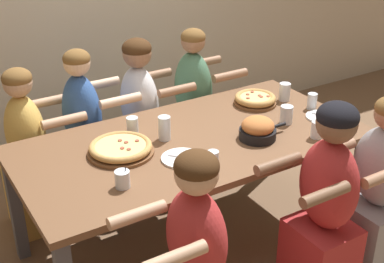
% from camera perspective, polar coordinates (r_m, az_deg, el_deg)
% --- Properties ---
extents(ground_plane, '(18.00, 18.00, 0.00)m').
position_cam_1_polar(ground_plane, '(3.55, 0.00, -11.80)').
color(ground_plane, brown).
rests_on(ground_plane, ground).
extents(dining_table, '(2.05, 1.02, 0.76)m').
position_cam_1_polar(dining_table, '(3.17, 0.00, -2.02)').
color(dining_table, brown).
rests_on(dining_table, ground).
extents(pizza_board_main, '(0.29, 0.29, 0.06)m').
position_cam_1_polar(pizza_board_main, '(3.61, 6.76, 3.42)').
color(pizza_board_main, brown).
rests_on(pizza_board_main, dining_table).
extents(pizza_board_second, '(0.37, 0.37, 0.06)m').
position_cam_1_polar(pizza_board_second, '(2.99, -7.62, -1.79)').
color(pizza_board_second, brown).
rests_on(pizza_board_second, dining_table).
extents(skillet_bowl, '(0.32, 0.22, 0.14)m').
position_cam_1_polar(skillet_bowl, '(3.14, 7.04, 0.25)').
color(skillet_bowl, black).
rests_on(skillet_bowl, dining_table).
extents(empty_plate_a, '(0.19, 0.19, 0.02)m').
position_cam_1_polar(empty_plate_a, '(3.50, 13.60, 1.54)').
color(empty_plate_a, white).
rests_on(empty_plate_a, dining_table).
extents(empty_plate_b, '(0.23, 0.23, 0.02)m').
position_cam_1_polar(empty_plate_b, '(2.92, -1.08, -2.88)').
color(empty_plate_b, white).
rests_on(empty_plate_b, dining_table).
extents(cocktail_glass_blue, '(0.08, 0.08, 0.11)m').
position_cam_1_polar(cocktail_glass_blue, '(2.68, -7.43, -5.15)').
color(cocktail_glass_blue, silver).
rests_on(cocktail_glass_blue, dining_table).
extents(drinking_glass_a, '(0.07, 0.07, 0.10)m').
position_cam_1_polar(drinking_glass_a, '(3.22, 13.17, 0.11)').
color(drinking_glass_a, silver).
rests_on(drinking_glass_a, dining_table).
extents(drinking_glass_b, '(0.07, 0.07, 0.15)m').
position_cam_1_polar(drinking_glass_b, '(3.11, -2.95, 0.21)').
color(drinking_glass_b, silver).
rests_on(drinking_glass_b, dining_table).
extents(drinking_glass_c, '(0.08, 0.08, 0.11)m').
position_cam_1_polar(drinking_glass_c, '(3.36, 10.04, 1.78)').
color(drinking_glass_c, silver).
rests_on(drinking_glass_c, dining_table).
extents(drinking_glass_d, '(0.07, 0.07, 0.15)m').
position_cam_1_polar(drinking_glass_d, '(2.67, 0.62, -4.17)').
color(drinking_glass_d, silver).
rests_on(drinking_glass_d, dining_table).
extents(drinking_glass_e, '(0.06, 0.06, 0.11)m').
position_cam_1_polar(drinking_glass_e, '(3.60, 12.68, 3.10)').
color(drinking_glass_e, silver).
rests_on(drinking_glass_e, dining_table).
extents(drinking_glass_f, '(0.08, 0.08, 0.12)m').
position_cam_1_polar(drinking_glass_f, '(3.70, 9.84, 4.07)').
color(drinking_glass_f, silver).
rests_on(drinking_glass_f, dining_table).
extents(drinking_glass_g, '(0.07, 0.07, 0.11)m').
position_cam_1_polar(drinking_glass_g, '(3.19, -6.36, 0.50)').
color(drinking_glass_g, silver).
rests_on(drinking_glass_g, dining_table).
extents(drinking_glass_h, '(0.06, 0.06, 0.10)m').
position_cam_1_polar(drinking_glass_h, '(2.82, 2.25, -3.18)').
color(drinking_glass_h, silver).
rests_on(drinking_glass_h, dining_table).
extents(diner_far_midright, '(0.51, 0.40, 1.18)m').
position_cam_1_polar(diner_far_midright, '(4.01, 0.16, 1.98)').
color(diner_far_midright, '#477556').
rests_on(diner_far_midright, ground).
extents(diner_far_center, '(0.51, 0.40, 1.18)m').
position_cam_1_polar(diner_far_center, '(3.82, -5.47, 0.68)').
color(diner_far_center, silver).
rests_on(diner_far_center, ground).
extents(diner_near_right, '(0.51, 0.40, 1.11)m').
position_cam_1_polar(diner_near_right, '(3.26, 19.04, -6.47)').
color(diner_near_right, '#99999E').
rests_on(diner_near_right, ground).
extents(diner_far_midleft, '(0.51, 0.40, 1.18)m').
position_cam_1_polar(diner_far_midleft, '(3.68, -11.32, -1.02)').
color(diner_far_midleft, '#2D5193').
rests_on(diner_far_midleft, ground).
extents(diner_far_left, '(0.51, 0.40, 1.12)m').
position_cam_1_polar(diner_far_left, '(3.60, -16.91, -2.78)').
color(diner_far_left, gold).
rests_on(diner_far_left, ground).
extents(diner_near_midright, '(0.51, 0.40, 1.18)m').
position_cam_1_polar(diner_near_midright, '(2.97, 13.97, -8.19)').
color(diner_near_midright, '#B22D2D').
rests_on(diner_near_midright, ground).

